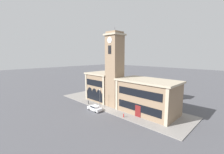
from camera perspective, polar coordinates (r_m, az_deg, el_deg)
ground_plane at (r=40.97m, az=-4.03°, el=-12.60°), size 300.00×300.00×0.00m
sidewalk_kerb at (r=45.30m, az=2.33°, el=-10.41°), size 41.42×13.18×0.15m
clock_tower at (r=42.00m, az=1.02°, el=2.72°), size 4.57×4.57×22.13m
town_hall_left_wing at (r=49.13m, az=-3.11°, el=-3.53°), size 9.81×8.74×9.02m
town_hall_right_wing at (r=39.07m, az=13.34°, el=-7.19°), size 15.18×8.74×8.57m
parked_car_near at (r=40.77m, az=-6.60°, el=-11.64°), size 4.28×1.86×1.39m
street_lamp at (r=41.36m, az=-4.69°, el=-7.08°), size 0.36×0.36×5.26m
bollard at (r=45.84m, az=-8.98°, el=-9.50°), size 0.18×0.18×1.06m
fire_hydrant at (r=36.40m, az=4.46°, el=-14.39°), size 0.22×0.22×0.87m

